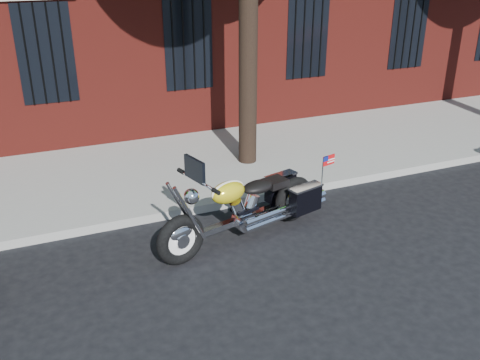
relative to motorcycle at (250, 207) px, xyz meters
name	(u,v)px	position (x,y,z in m)	size (l,w,h in m)	color
ground	(291,237)	(0.61, -0.24, -0.52)	(120.00, 120.00, 0.00)	black
curb	(256,197)	(0.61, 1.14, -0.45)	(40.00, 0.16, 0.15)	gray
sidewalk	(219,162)	(0.61, 3.02, -0.45)	(40.00, 3.60, 0.15)	gray
motorcycle	(250,207)	(0.00, 0.00, 0.00)	(3.08, 1.35, 1.55)	black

